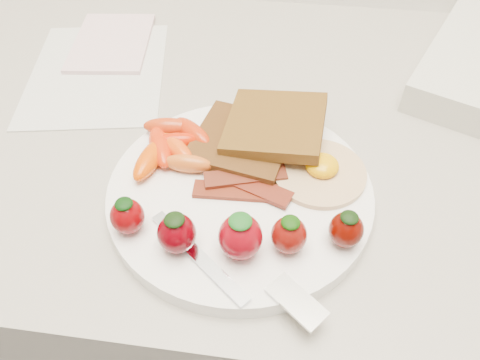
# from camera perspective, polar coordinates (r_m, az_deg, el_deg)

# --- Properties ---
(counter) EXTENTS (2.00, 0.60, 0.90)m
(counter) POSITION_cam_1_polar(r_m,az_deg,el_deg) (0.94, 2.69, -14.11)
(counter) COLOR gray
(counter) RESTS_ON ground
(plate) EXTENTS (0.27, 0.27, 0.02)m
(plate) POSITION_cam_1_polar(r_m,az_deg,el_deg) (0.48, 0.00, -1.52)
(plate) COLOR white
(plate) RESTS_ON counter
(toast_lower) EXTENTS (0.12, 0.12, 0.01)m
(toast_lower) POSITION_cam_1_polar(r_m,az_deg,el_deg) (0.51, 0.28, 4.67)
(toast_lower) COLOR #39170B
(toast_lower) RESTS_ON plate
(toast_upper) EXTENTS (0.11, 0.11, 0.02)m
(toast_upper) POSITION_cam_1_polar(r_m,az_deg,el_deg) (0.51, 4.31, 6.78)
(toast_upper) COLOR #432907
(toast_upper) RESTS_ON toast_lower
(fried_egg) EXTENTS (0.12, 0.12, 0.02)m
(fried_egg) POSITION_cam_1_polar(r_m,az_deg,el_deg) (0.49, 9.74, 1.15)
(fried_egg) COLOR beige
(fried_egg) RESTS_ON plate
(bacon_strips) EXTENTS (0.10, 0.06, 0.01)m
(bacon_strips) POSITION_cam_1_polar(r_m,az_deg,el_deg) (0.47, 0.53, -0.54)
(bacon_strips) COLOR #3F0606
(bacon_strips) RESTS_ON plate
(baby_carrots) EXTENTS (0.09, 0.11, 0.02)m
(baby_carrots) POSITION_cam_1_polar(r_m,az_deg,el_deg) (0.51, -8.33, 4.23)
(baby_carrots) COLOR red
(baby_carrots) RESTS_ON plate
(strawberries) EXTENTS (0.23, 0.06, 0.05)m
(strawberries) POSITION_cam_1_polar(r_m,az_deg,el_deg) (0.42, -0.86, -6.21)
(strawberries) COLOR #6B0205
(strawberries) RESTS_ON plate
(fork) EXTENTS (0.17, 0.10, 0.00)m
(fork) POSITION_cam_1_polar(r_m,az_deg,el_deg) (0.41, 0.16, -11.59)
(fork) COLOR white
(fork) RESTS_ON plate
(paper_sheet) EXTENTS (0.22, 0.27, 0.00)m
(paper_sheet) POSITION_cam_1_polar(r_m,az_deg,el_deg) (0.68, -16.97, 12.48)
(paper_sheet) COLOR silver
(paper_sheet) RESTS_ON counter
(notepad) EXTENTS (0.13, 0.17, 0.01)m
(notepad) POSITION_cam_1_polar(r_m,az_deg,el_deg) (0.74, -15.36, 15.91)
(notepad) COLOR beige
(notepad) RESTS_ON paper_sheet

